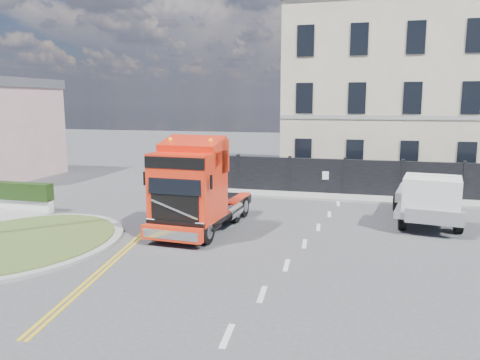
# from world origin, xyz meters

# --- Properties ---
(ground) EXTENTS (120.00, 120.00, 0.00)m
(ground) POSITION_xyz_m (0.00, 0.00, 0.00)
(ground) COLOR #424244
(ground) RESTS_ON ground
(traffic_island) EXTENTS (6.80, 6.80, 0.17)m
(traffic_island) POSITION_xyz_m (-7.00, -3.00, 0.08)
(traffic_island) COLOR gray
(traffic_island) RESTS_ON ground
(hoarding_fence) EXTENTS (18.80, 0.25, 2.00)m
(hoarding_fence) POSITION_xyz_m (6.55, 9.00, 1.00)
(hoarding_fence) COLOR black
(hoarding_fence) RESTS_ON ground
(georgian_building) EXTENTS (12.30, 10.30, 12.80)m
(georgian_building) POSITION_xyz_m (6.00, 16.50, 5.77)
(georgian_building) COLOR beige
(georgian_building) RESTS_ON ground
(pavement_far) EXTENTS (20.00, 1.60, 0.12)m
(pavement_far) POSITION_xyz_m (6.00, 8.10, 0.06)
(pavement_far) COLOR gray
(pavement_far) RESTS_ON ground
(truck) EXTENTS (2.66, 6.26, 3.67)m
(truck) POSITION_xyz_m (-1.40, 0.04, 1.64)
(truck) COLOR black
(truck) RESTS_ON ground
(flatbed_pickup) EXTENTS (2.89, 5.55, 2.19)m
(flatbed_pickup) POSITION_xyz_m (7.57, 3.10, 1.18)
(flatbed_pickup) COLOR slate
(flatbed_pickup) RESTS_ON ground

